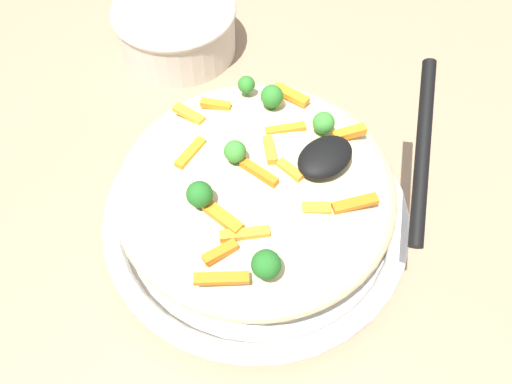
% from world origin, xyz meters
% --- Properties ---
extents(ground_plane, '(2.40, 2.40, 0.00)m').
position_xyz_m(ground_plane, '(0.00, 0.00, 0.00)').
color(ground_plane, '#9E7F60').
extents(serving_bowl, '(0.31, 0.31, 0.04)m').
position_xyz_m(serving_bowl, '(0.00, 0.00, 0.02)').
color(serving_bowl, silver).
rests_on(serving_bowl, ground_plane).
extents(pasta_mound, '(0.27, 0.27, 0.08)m').
position_xyz_m(pasta_mound, '(0.00, 0.00, 0.08)').
color(pasta_mound, beige).
rests_on(pasta_mound, serving_bowl).
extents(carrot_piece_0, '(0.01, 0.04, 0.01)m').
position_xyz_m(carrot_piece_0, '(-0.01, -0.01, 0.12)').
color(carrot_piece_0, orange).
rests_on(carrot_piece_0, pasta_mound).
extents(carrot_piece_1, '(0.04, 0.02, 0.01)m').
position_xyz_m(carrot_piece_1, '(-0.04, 0.05, 0.11)').
color(carrot_piece_1, orange).
rests_on(carrot_piece_1, pasta_mound).
extents(carrot_piece_2, '(0.02, 0.04, 0.01)m').
position_xyz_m(carrot_piece_2, '(0.09, 0.04, 0.11)').
color(carrot_piece_2, orange).
rests_on(carrot_piece_2, pasta_mound).
extents(carrot_piece_3, '(0.02, 0.02, 0.01)m').
position_xyz_m(carrot_piece_3, '(0.01, -0.07, 0.11)').
color(carrot_piece_3, orange).
rests_on(carrot_piece_3, pasta_mound).
extents(carrot_piece_4, '(0.01, 0.03, 0.01)m').
position_xyz_m(carrot_piece_4, '(0.02, -0.03, 0.12)').
color(carrot_piece_4, orange).
rests_on(carrot_piece_4, pasta_mound).
extents(carrot_piece_5, '(0.02, 0.03, 0.01)m').
position_xyz_m(carrot_piece_5, '(0.02, 0.08, 0.11)').
color(carrot_piece_5, orange).
rests_on(carrot_piece_5, pasta_mound).
extents(carrot_piece_6, '(0.04, 0.04, 0.01)m').
position_xyz_m(carrot_piece_6, '(-0.09, -0.06, 0.11)').
color(carrot_piece_6, orange).
rests_on(carrot_piece_6, pasta_mound).
extents(carrot_piece_7, '(0.04, 0.03, 0.01)m').
position_xyz_m(carrot_piece_7, '(-0.05, -0.05, 0.11)').
color(carrot_piece_7, orange).
rests_on(carrot_piece_7, pasta_mound).
extents(carrot_piece_8, '(0.02, 0.04, 0.01)m').
position_xyz_m(carrot_piece_8, '(-0.01, 0.09, 0.11)').
color(carrot_piece_8, orange).
rests_on(carrot_piece_8, pasta_mound).
extents(carrot_piece_9, '(0.04, 0.03, 0.01)m').
position_xyz_m(carrot_piece_9, '(0.04, -0.09, 0.11)').
color(carrot_piece_9, orange).
rests_on(carrot_piece_9, pasta_mound).
extents(carrot_piece_10, '(0.02, 0.04, 0.01)m').
position_xyz_m(carrot_piece_10, '(-0.06, -0.02, 0.12)').
color(carrot_piece_10, orange).
rests_on(carrot_piece_10, pasta_mound).
extents(carrot_piece_11, '(0.04, 0.03, 0.01)m').
position_xyz_m(carrot_piece_11, '(0.05, 0.01, 0.11)').
color(carrot_piece_11, orange).
rests_on(carrot_piece_11, pasta_mound).
extents(carrot_piece_12, '(0.03, 0.02, 0.01)m').
position_xyz_m(carrot_piece_12, '(0.09, -0.03, 0.11)').
color(carrot_piece_12, orange).
rests_on(carrot_piece_12, pasta_mound).
extents(carrot_piece_13, '(0.03, 0.01, 0.01)m').
position_xyz_m(carrot_piece_13, '(-0.08, -0.05, 0.11)').
color(carrot_piece_13, orange).
rests_on(carrot_piece_13, pasta_mound).
extents(carrot_piece_14, '(0.02, 0.03, 0.01)m').
position_xyz_m(carrot_piece_14, '(0.02, 0.00, 0.12)').
color(carrot_piece_14, orange).
rests_on(carrot_piece_14, pasta_mound).
extents(broccoli_floret_0, '(0.02, 0.02, 0.03)m').
position_xyz_m(broccoli_floret_0, '(-0.06, 0.00, 0.13)').
color(broccoli_floret_0, '#205B1C').
rests_on(broccoli_floret_0, pasta_mound).
extents(broccoli_floret_1, '(0.02, 0.02, 0.02)m').
position_xyz_m(broccoli_floret_1, '(0.06, 0.08, 0.12)').
color(broccoli_floret_1, '#296820').
rests_on(broccoli_floret_1, pasta_mound).
extents(broccoli_floret_2, '(0.02, 0.02, 0.03)m').
position_xyz_m(broccoli_floret_2, '(0.07, -0.01, 0.12)').
color(broccoli_floret_2, '#377928').
rests_on(broccoli_floret_2, pasta_mound).
extents(broccoli_floret_3, '(0.02, 0.02, 0.03)m').
position_xyz_m(broccoli_floret_3, '(-0.06, -0.08, 0.12)').
color(broccoli_floret_3, '#205B1C').
rests_on(broccoli_floret_3, pasta_mound).
extents(broccoli_floret_4, '(0.02, 0.02, 0.03)m').
position_xyz_m(broccoli_floret_4, '(-0.01, 0.01, 0.13)').
color(broccoli_floret_4, '#377928').
rests_on(broccoli_floret_4, pasta_mound).
extents(broccoli_floret_5, '(0.02, 0.02, 0.03)m').
position_xyz_m(broccoli_floret_5, '(0.06, 0.04, 0.12)').
color(broccoli_floret_5, '#296820').
rests_on(broccoli_floret_5, pasta_mound).
extents(serving_spoon, '(0.14, 0.13, 0.07)m').
position_xyz_m(serving_spoon, '(0.06, -0.06, 0.13)').
color(serving_spoon, black).
rests_on(serving_spoon, pasta_mound).
extents(companion_bowl, '(0.16, 0.16, 0.07)m').
position_xyz_m(companion_bowl, '(0.12, 0.29, 0.04)').
color(companion_bowl, beige).
rests_on(companion_bowl, ground_plane).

